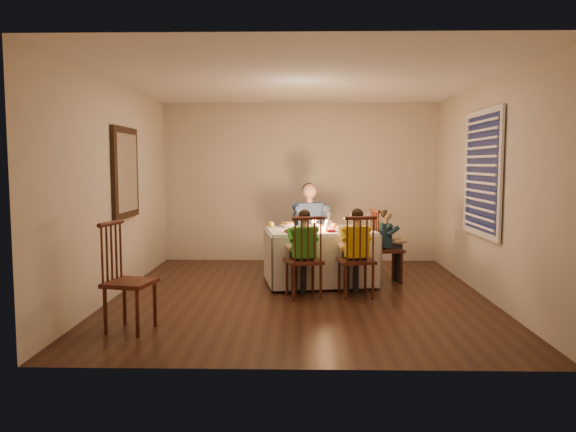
{
  "coord_description": "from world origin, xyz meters",
  "views": [
    {
      "loc": [
        0.0,
        -6.79,
        1.62
      ],
      "look_at": [
        -0.15,
        0.15,
        0.97
      ],
      "focal_mm": 35.0,
      "sensor_mm": 36.0,
      "label": 1
    }
  ],
  "objects_px": {
    "adult": "(309,272)",
    "chair_adult": "(309,272)",
    "child_teal": "(386,282)",
    "serving_bowl": "(287,225)",
    "chair_end": "(386,282)",
    "chair_near_right": "(355,297)",
    "child_green": "(304,297)",
    "child_yellow": "(355,297)",
    "chair_near_left": "(304,297)",
    "chair_extra": "(131,330)",
    "dining_table": "(320,245)"
  },
  "relations": [
    {
      "from": "chair_near_left",
      "to": "chair_adult",
      "type": "bearing_deg",
      "value": -109.83
    },
    {
      "from": "chair_end",
      "to": "child_teal",
      "type": "distance_m",
      "value": 0.0
    },
    {
      "from": "chair_extra",
      "to": "serving_bowl",
      "type": "height_order",
      "value": "serving_bowl"
    },
    {
      "from": "chair_adult",
      "to": "child_green",
      "type": "distance_m",
      "value": 1.58
    },
    {
      "from": "dining_table",
      "to": "chair_near_right",
      "type": "xyz_separation_m",
      "value": [
        0.41,
        -0.75,
        -0.53
      ]
    },
    {
      "from": "child_teal",
      "to": "serving_bowl",
      "type": "relative_size",
      "value": 4.79
    },
    {
      "from": "chair_extra",
      "to": "child_yellow",
      "type": "distance_m",
      "value": 2.73
    },
    {
      "from": "chair_near_right",
      "to": "child_yellow",
      "type": "xyz_separation_m",
      "value": [
        0.0,
        0.0,
        0.0
      ]
    },
    {
      "from": "chair_end",
      "to": "child_teal",
      "type": "height_order",
      "value": "chair_end"
    },
    {
      "from": "child_green",
      "to": "child_yellow",
      "type": "height_order",
      "value": "child_yellow"
    },
    {
      "from": "child_teal",
      "to": "chair_near_right",
      "type": "bearing_deg",
      "value": 139.4
    },
    {
      "from": "chair_adult",
      "to": "child_green",
      "type": "xyz_separation_m",
      "value": [
        -0.1,
        -1.58,
        0.0
      ]
    },
    {
      "from": "chair_near_right",
      "to": "chair_extra",
      "type": "xyz_separation_m",
      "value": [
        -2.32,
        -1.43,
        0.0
      ]
    },
    {
      "from": "chair_end",
      "to": "adult",
      "type": "relative_size",
      "value": 0.76
    },
    {
      "from": "chair_near_right",
      "to": "child_yellow",
      "type": "relative_size",
      "value": 0.93
    },
    {
      "from": "dining_table",
      "to": "child_yellow",
      "type": "distance_m",
      "value": 1.0
    },
    {
      "from": "adult",
      "to": "chair_adult",
      "type": "bearing_deg",
      "value": 0.0
    },
    {
      "from": "serving_bowl",
      "to": "child_yellow",
      "type": "bearing_deg",
      "value": -49.39
    },
    {
      "from": "dining_table",
      "to": "child_green",
      "type": "bearing_deg",
      "value": -114.66
    },
    {
      "from": "chair_extra",
      "to": "child_green",
      "type": "relative_size",
      "value": 0.99
    },
    {
      "from": "chair_end",
      "to": "serving_bowl",
      "type": "height_order",
      "value": "serving_bowl"
    },
    {
      "from": "chair_near_left",
      "to": "child_teal",
      "type": "relative_size",
      "value": 1.02
    },
    {
      "from": "chair_extra",
      "to": "child_green",
      "type": "xyz_separation_m",
      "value": [
        1.69,
        1.39,
        0.0
      ]
    },
    {
      "from": "child_green",
      "to": "child_teal",
      "type": "height_order",
      "value": "child_green"
    },
    {
      "from": "child_yellow",
      "to": "child_green",
      "type": "bearing_deg",
      "value": -6.11
    },
    {
      "from": "chair_near_right",
      "to": "adult",
      "type": "xyz_separation_m",
      "value": [
        -0.54,
        1.53,
        0.0
      ]
    },
    {
      "from": "adult",
      "to": "child_green",
      "type": "height_order",
      "value": "adult"
    },
    {
      "from": "chair_end",
      "to": "adult",
      "type": "height_order",
      "value": "adult"
    },
    {
      "from": "chair_near_left",
      "to": "chair_extra",
      "type": "distance_m",
      "value": 2.18
    },
    {
      "from": "adult",
      "to": "child_green",
      "type": "xyz_separation_m",
      "value": [
        -0.1,
        -1.58,
        0.0
      ]
    },
    {
      "from": "chair_near_left",
      "to": "serving_bowl",
      "type": "xyz_separation_m",
      "value": [
        -0.22,
        1.04,
        0.76
      ]
    },
    {
      "from": "chair_extra",
      "to": "child_yellow",
      "type": "bearing_deg",
      "value": -46.13
    },
    {
      "from": "serving_bowl",
      "to": "chair_extra",
      "type": "bearing_deg",
      "value": -121.16
    },
    {
      "from": "chair_near_right",
      "to": "adult",
      "type": "relative_size",
      "value": 0.76
    },
    {
      "from": "dining_table",
      "to": "chair_near_left",
      "type": "xyz_separation_m",
      "value": [
        -0.22,
        -0.79,
        -0.53
      ]
    },
    {
      "from": "chair_extra",
      "to": "child_teal",
      "type": "distance_m",
      "value": 3.65
    },
    {
      "from": "adult",
      "to": "dining_table",
      "type": "bearing_deg",
      "value": -93.79
    },
    {
      "from": "chair_adult",
      "to": "child_green",
      "type": "relative_size",
      "value": 0.94
    },
    {
      "from": "child_green",
      "to": "chair_near_left",
      "type": "bearing_deg",
      "value": 28.72
    },
    {
      "from": "child_green",
      "to": "chair_adult",
      "type": "bearing_deg",
      "value": -109.83
    },
    {
      "from": "chair_near_left",
      "to": "child_teal",
      "type": "distance_m",
      "value": 1.47
    },
    {
      "from": "dining_table",
      "to": "serving_bowl",
      "type": "relative_size",
      "value": 7.56
    },
    {
      "from": "child_green",
      "to": "child_teal",
      "type": "bearing_deg",
      "value": -157.04
    },
    {
      "from": "chair_adult",
      "to": "child_green",
      "type": "height_order",
      "value": "child_green"
    },
    {
      "from": "child_green",
      "to": "child_teal",
      "type": "xyz_separation_m",
      "value": [
        1.14,
        0.93,
        0.0
      ]
    },
    {
      "from": "dining_table",
      "to": "child_teal",
      "type": "xyz_separation_m",
      "value": [
        0.92,
        0.14,
        -0.53
      ]
    },
    {
      "from": "child_green",
      "to": "chair_near_right",
      "type": "bearing_deg",
      "value": 167.65
    },
    {
      "from": "child_yellow",
      "to": "dining_table",
      "type": "bearing_deg",
      "value": -71.13
    },
    {
      "from": "serving_bowl",
      "to": "chair_near_left",
      "type": "bearing_deg",
      "value": -78.09
    },
    {
      "from": "chair_adult",
      "to": "child_teal",
      "type": "xyz_separation_m",
      "value": [
        1.04,
        -0.65,
        0.0
      ]
    }
  ]
}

